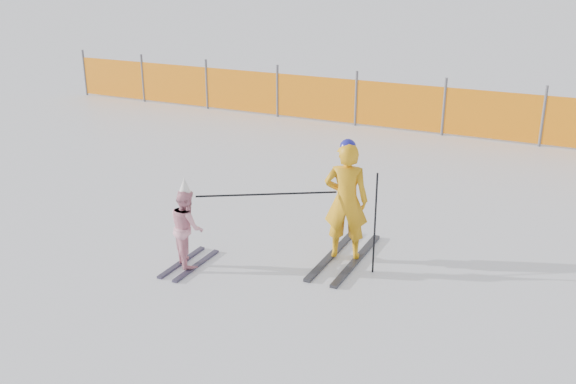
# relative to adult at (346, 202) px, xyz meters

# --- Properties ---
(ground) EXTENTS (120.00, 120.00, 0.00)m
(ground) POSITION_rel_adult_xyz_m (-0.55, -1.03, -0.78)
(ground) COLOR white
(ground) RESTS_ON ground
(adult) EXTENTS (0.63, 1.60, 1.59)m
(adult) POSITION_rel_adult_xyz_m (0.00, 0.00, 0.00)
(adult) COLOR black
(adult) RESTS_ON ground
(child) EXTENTS (0.60, 0.95, 1.16)m
(child) POSITION_rel_adult_xyz_m (-1.69, -1.02, -0.26)
(child) COLOR black
(child) RESTS_ON ground
(ski_poles) EXTENTS (2.05, 0.91, 1.28)m
(ski_poles) POSITION_rel_adult_xyz_m (-0.29, -0.38, 0.01)
(ski_poles) COLOR black
(ski_poles) RESTS_ON ground
(safety_fence) EXTENTS (15.96, 0.06, 1.25)m
(safety_fence) POSITION_rel_adult_xyz_m (-2.40, 6.62, -0.23)
(safety_fence) COLOR #595960
(safety_fence) RESTS_ON ground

